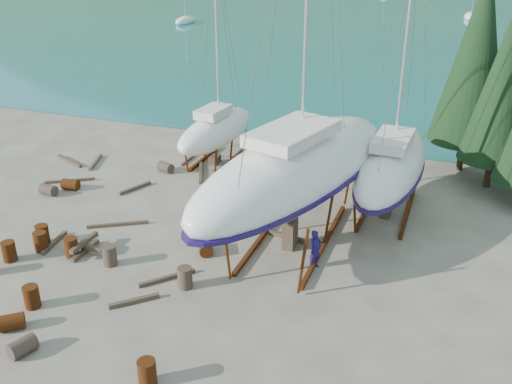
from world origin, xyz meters
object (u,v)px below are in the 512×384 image
(large_sailboat_near, at_px, (296,169))
(small_sailboat_shore, at_px, (216,130))
(worker, at_px, (315,250))
(large_sailboat_far, at_px, (392,164))

(large_sailboat_near, relative_size, small_sailboat_shore, 1.77)
(worker, bearing_deg, large_sailboat_near, 63.29)
(large_sailboat_far, bearing_deg, large_sailboat_near, -126.24)
(large_sailboat_near, height_order, worker, large_sailboat_near)
(small_sailboat_shore, distance_m, worker, 12.91)
(large_sailboat_far, bearing_deg, small_sailboat_shore, 165.59)
(worker, bearing_deg, small_sailboat_shore, 68.24)
(large_sailboat_near, bearing_deg, small_sailboat_shore, 149.20)
(large_sailboat_far, height_order, small_sailboat_shore, large_sailboat_far)
(large_sailboat_near, xyz_separation_m, large_sailboat_far, (3.50, 4.31, -0.94))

